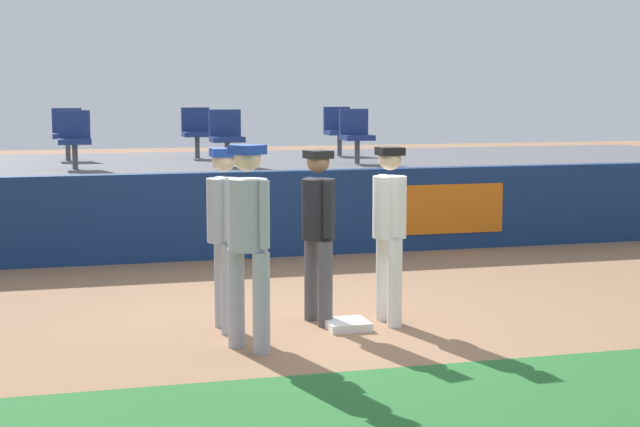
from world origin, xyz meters
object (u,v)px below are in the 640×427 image
Objects in this scene: player_fielder_home at (389,222)px; player_coach_visitor at (224,226)px; player_umpire at (318,224)px; seat_back_center at (196,130)px; seat_front_right at (356,133)px; seat_front_center at (226,134)px; seat_back_right at (338,128)px; player_runner_visitor at (248,232)px; seat_front_left at (74,136)px; first_base at (347,325)px; seat_back_left at (67,131)px.

player_fielder_home is 1.00× the size of player_coach_visitor.
player_umpire is 7.25m from seat_back_center.
player_coach_visitor is at bearing -118.72° from seat_front_right.
seat_front_center is 1.00× the size of seat_back_right.
player_fielder_home is 0.96× the size of player_runner_visitor.
seat_back_right is at bearing 126.68° from player_runner_visitor.
player_runner_visitor is 6.40m from seat_front_left.
seat_front_center is at bearing -83.84° from seat_back_center.
seat_back_right is at bearing 38.38° from seat_front_center.
seat_back_center reaches higher than player_fielder_home.
seat_front_right is at bearing -97.63° from seat_back_right.
seat_front_right is (2.92, 6.24, 0.57)m from player_runner_visitor.
player_fielder_home is at bearing -102.42° from seat_back_right.
player_umpire is at bearing 90.59° from player_coach_visitor.
seat_front_right is (1.39, 5.59, 0.62)m from player_fielder_home.
player_runner_visitor is 2.17× the size of seat_front_left.
player_runner_visitor is 6.33m from seat_front_center.
seat_front_right is 1.00× the size of seat_front_left.
seat_back_right is (2.27, 1.80, -0.00)m from seat_front_center.
seat_front_center is (0.89, 6.24, 0.57)m from player_runner_visitor.
seat_front_center is 1.00× the size of seat_front_left.
player_umpire is (-0.21, 0.29, 0.95)m from first_base.
player_coach_visitor is (-1.61, 0.12, 0.01)m from player_fielder_home.
seat_back_center is 2.47m from seat_back_right.
player_coach_visitor is (-0.08, 0.77, -0.04)m from player_runner_visitor.
seat_front_right is 1.00× the size of seat_back_right.
seat_back_left is at bearing 157.99° from player_runner_visitor.
player_runner_visitor is at bearing -153.73° from first_base.
seat_back_left reaches higher than player_fielder_home.
seat_back_center and seat_back_right have the same top height.
seat_back_left is (-2.93, 7.39, 0.62)m from player_fielder_home.
seat_back_center is (-0.37, 7.51, 1.59)m from first_base.
seat_front_left reaches higher than player_fielder_home.
seat_back_center is 1.81m from seat_front_center.
seat_front_center is at bearing 167.94° from player_coach_visitor.
player_coach_visitor is 2.08× the size of seat_back_center.
seat_front_right and seat_back_right have the same top height.
seat_back_left is (-4.31, 1.80, 0.00)m from seat_front_right.
seat_front_center and seat_back_left have the same top height.
seat_front_center is (-0.18, 5.71, 1.59)m from first_base.
seat_back_left reaches higher than player_coach_visitor.
seat_back_left is (-1.32, 7.26, 0.62)m from player_coach_visitor.
seat_front_right is at bearing 72.03° from first_base.
seat_back_right is (2.30, 7.22, 0.64)m from player_umpire.
player_runner_visitor is at bearing -115.07° from seat_front_right.
seat_front_left is (-4.48, -1.80, -0.00)m from seat_back_right.
first_base is 1.02m from player_umpire.
seat_front_right is (2.99, 5.46, 0.62)m from player_coach_visitor.
first_base is at bearing 84.40° from player_runner_visitor.
player_runner_visitor is 1.18m from player_umpire.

